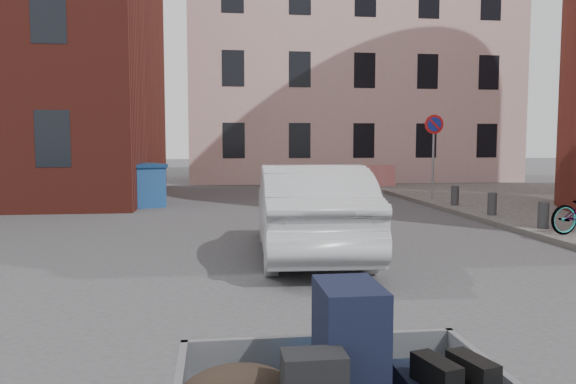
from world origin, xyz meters
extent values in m
plane|color=#38383A|center=(0.00, 0.00, 0.00)|extent=(120.00, 120.00, 0.00)
cube|color=#CDA59E|center=(6.00, 22.00, 7.00)|extent=(16.00, 8.00, 14.00)
cylinder|color=gray|center=(6.00, 9.50, 1.42)|extent=(0.07, 0.07, 2.60)
cylinder|color=red|center=(6.00, 9.48, 2.47)|extent=(0.60, 0.03, 0.60)
cylinder|color=navy|center=(6.00, 9.46, 2.47)|extent=(0.44, 0.03, 0.44)
cylinder|color=#3A3A3D|center=(6.00, 3.40, 0.40)|extent=(0.22, 0.22, 0.55)
cylinder|color=#3A3A3D|center=(6.00, 5.60, 0.40)|extent=(0.22, 0.22, 0.55)
cylinder|color=#3A3A3D|center=(6.00, 7.80, 0.40)|extent=(0.22, 0.22, 0.55)
cube|color=red|center=(2.50, 15.00, 0.50)|extent=(1.30, 0.18, 1.00)
cube|color=red|center=(4.20, 15.00, 0.50)|extent=(1.30, 0.18, 1.00)
cube|color=red|center=(5.90, 15.00, 0.50)|extent=(1.30, 0.18, 1.00)
cube|color=slate|center=(-0.11, -4.29, 0.64)|extent=(1.60, 0.05, 0.28)
cube|color=slate|center=(-0.11, -3.92, 0.40)|extent=(0.08, 0.70, 0.06)
cube|color=black|center=(-0.05, -4.77, 0.85)|extent=(0.30, 0.45, 0.70)
ellipsoid|color=blue|center=(-0.16, -4.47, 0.62)|extent=(0.36, 0.30, 0.24)
cube|color=black|center=(0.32, -4.97, 0.81)|extent=(0.18, 0.29, 0.13)
cube|color=black|center=(0.50, -4.97, 0.81)|extent=(0.18, 0.29, 0.13)
cube|color=#1D4A8D|center=(-3.86, 9.38, 0.59)|extent=(3.28, 2.49, 1.18)
cube|color=navy|center=(-3.86, 9.38, 1.22)|extent=(3.41, 2.62, 0.10)
imported|color=#A3A5AA|center=(0.82, 1.81, 0.77)|extent=(1.84, 4.73, 1.53)
camera|label=1|loc=(-0.69, -7.41, 1.89)|focal=35.00mm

